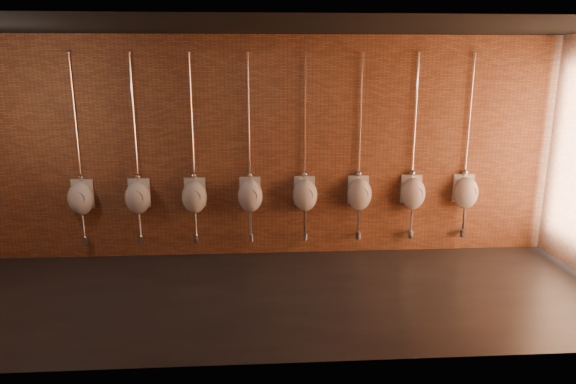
# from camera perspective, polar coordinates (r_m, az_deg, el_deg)

# --- Properties ---
(ground) EXTENTS (8.50, 8.50, 0.00)m
(ground) POSITION_cam_1_polar(r_m,az_deg,el_deg) (6.51, -1.85, -11.41)
(ground) COLOR black
(ground) RESTS_ON ground
(room_shell) EXTENTS (8.54, 3.04, 3.22)m
(room_shell) POSITION_cam_1_polar(r_m,az_deg,el_deg) (5.93, -2.00, 6.43)
(room_shell) COLOR black
(room_shell) RESTS_ON ground
(urinal_0) EXTENTS (0.38, 0.34, 2.71)m
(urinal_0) POSITION_cam_1_polar(r_m,az_deg,el_deg) (7.89, -22.04, -0.58)
(urinal_0) COLOR silver
(urinal_0) RESTS_ON ground
(urinal_1) EXTENTS (0.38, 0.34, 2.71)m
(urinal_1) POSITION_cam_1_polar(r_m,az_deg,el_deg) (7.68, -16.34, -0.51)
(urinal_1) COLOR silver
(urinal_1) RESTS_ON ground
(urinal_2) EXTENTS (0.38, 0.34, 2.71)m
(urinal_2) POSITION_cam_1_polar(r_m,az_deg,el_deg) (7.54, -10.36, -0.43)
(urinal_2) COLOR silver
(urinal_2) RESTS_ON ground
(urinal_3) EXTENTS (0.38, 0.34, 2.71)m
(urinal_3) POSITION_cam_1_polar(r_m,az_deg,el_deg) (7.49, -4.24, -0.33)
(urinal_3) COLOR silver
(urinal_3) RESTS_ON ground
(urinal_4) EXTENTS (0.38, 0.34, 2.71)m
(urinal_4) POSITION_cam_1_polar(r_m,az_deg,el_deg) (7.52, 1.91, -0.24)
(urinal_4) COLOR silver
(urinal_4) RESTS_ON ground
(urinal_5) EXTENTS (0.38, 0.34, 2.71)m
(urinal_5) POSITION_cam_1_polar(r_m,az_deg,el_deg) (7.64, 7.93, -0.14)
(urinal_5) COLOR silver
(urinal_5) RESTS_ON ground
(urinal_6) EXTENTS (0.38, 0.34, 2.71)m
(urinal_6) POSITION_cam_1_polar(r_m,az_deg,el_deg) (7.84, 13.71, -0.05)
(urinal_6) COLOR silver
(urinal_6) RESTS_ON ground
(urinal_7) EXTENTS (0.38, 0.34, 2.71)m
(urinal_7) POSITION_cam_1_polar(r_m,az_deg,el_deg) (8.11, 19.14, 0.04)
(urinal_7) COLOR silver
(urinal_7) RESTS_ON ground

